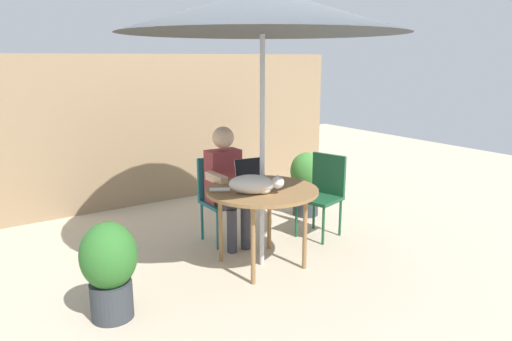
{
  "coord_description": "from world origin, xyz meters",
  "views": [
    {
      "loc": [
        -2.33,
        -3.42,
        1.9
      ],
      "look_at": [
        0.0,
        0.1,
        0.89
      ],
      "focal_mm": 33.39,
      "sensor_mm": 36.0,
      "label": 1
    }
  ],
  "objects_px": {
    "potted_plant_by_chair": "(306,181)",
    "person_seated": "(227,180)",
    "patio_umbrella": "(263,11)",
    "laptop": "(252,175)",
    "patio_table": "(262,195)",
    "chair_occupied": "(220,192)",
    "cat": "(254,184)",
    "chair_empty": "(324,189)",
    "potted_plant_near_fence": "(109,266)"
  },
  "relations": [
    {
      "from": "laptop",
      "to": "potted_plant_near_fence",
      "type": "xyz_separation_m",
      "value": [
        -1.52,
        -0.41,
        -0.39
      ]
    },
    {
      "from": "patio_table",
      "to": "potted_plant_by_chair",
      "type": "relative_size",
      "value": 1.31
    },
    {
      "from": "patio_umbrella",
      "to": "cat",
      "type": "relative_size",
      "value": 4.59
    },
    {
      "from": "patio_table",
      "to": "chair_occupied",
      "type": "bearing_deg",
      "value": 90.0
    },
    {
      "from": "patio_table",
      "to": "chair_empty",
      "type": "xyz_separation_m",
      "value": [
        1.0,
        0.29,
        -0.16
      ]
    },
    {
      "from": "cat",
      "to": "potted_plant_by_chair",
      "type": "xyz_separation_m",
      "value": [
        1.42,
        1.01,
        -0.4
      ]
    },
    {
      "from": "cat",
      "to": "chair_occupied",
      "type": "bearing_deg",
      "value": 80.77
    },
    {
      "from": "potted_plant_by_chair",
      "to": "chair_occupied",
      "type": "bearing_deg",
      "value": -174.59
    },
    {
      "from": "chair_empty",
      "to": "potted_plant_by_chair",
      "type": "distance_m",
      "value": 0.68
    },
    {
      "from": "potted_plant_near_fence",
      "to": "chair_occupied",
      "type": "bearing_deg",
      "value": 33.11
    },
    {
      "from": "patio_table",
      "to": "chair_occupied",
      "type": "height_order",
      "value": "chair_occupied"
    },
    {
      "from": "patio_umbrella",
      "to": "chair_empty",
      "type": "relative_size",
      "value": 2.78
    },
    {
      "from": "patio_umbrella",
      "to": "person_seated",
      "type": "xyz_separation_m",
      "value": [
        0.0,
        0.64,
        -1.58
      ]
    },
    {
      "from": "patio_umbrella",
      "to": "chair_empty",
      "type": "height_order",
      "value": "patio_umbrella"
    },
    {
      "from": "patio_table",
      "to": "potted_plant_near_fence",
      "type": "distance_m",
      "value": 1.48
    },
    {
      "from": "laptop",
      "to": "potted_plant_by_chair",
      "type": "distance_m",
      "value": 1.43
    },
    {
      "from": "chair_empty",
      "to": "person_seated",
      "type": "bearing_deg",
      "value": 160.98
    },
    {
      "from": "laptop",
      "to": "potted_plant_near_fence",
      "type": "distance_m",
      "value": 1.62
    },
    {
      "from": "person_seated",
      "to": "patio_umbrella",
      "type": "bearing_deg",
      "value": -90.0
    },
    {
      "from": "patio_umbrella",
      "to": "laptop",
      "type": "xyz_separation_m",
      "value": [
        0.06,
        0.26,
        -1.47
      ]
    },
    {
      "from": "patio_table",
      "to": "chair_empty",
      "type": "distance_m",
      "value": 1.06
    },
    {
      "from": "patio_umbrella",
      "to": "cat",
      "type": "distance_m",
      "value": 1.46
    },
    {
      "from": "cat",
      "to": "potted_plant_by_chair",
      "type": "bearing_deg",
      "value": 35.52
    },
    {
      "from": "patio_table",
      "to": "person_seated",
      "type": "bearing_deg",
      "value": 90.0
    },
    {
      "from": "potted_plant_near_fence",
      "to": "laptop",
      "type": "bearing_deg",
      "value": 15.16
    },
    {
      "from": "patio_umbrella",
      "to": "potted_plant_by_chair",
      "type": "xyz_separation_m",
      "value": [
        1.27,
        0.92,
        -1.84
      ]
    },
    {
      "from": "chair_occupied",
      "to": "potted_plant_near_fence",
      "type": "height_order",
      "value": "chair_occupied"
    },
    {
      "from": "patio_table",
      "to": "cat",
      "type": "relative_size",
      "value": 1.91
    },
    {
      "from": "cat",
      "to": "potted_plant_near_fence",
      "type": "relative_size",
      "value": 0.72
    },
    {
      "from": "person_seated",
      "to": "cat",
      "type": "xyz_separation_m",
      "value": [
        -0.14,
        -0.73,
        0.14
      ]
    },
    {
      "from": "person_seated",
      "to": "cat",
      "type": "bearing_deg",
      "value": -101.16
    },
    {
      "from": "chair_occupied",
      "to": "potted_plant_by_chair",
      "type": "relative_size",
      "value": 1.13
    },
    {
      "from": "laptop",
      "to": "chair_occupied",
      "type": "bearing_deg",
      "value": 96.76
    },
    {
      "from": "patio_umbrella",
      "to": "laptop",
      "type": "distance_m",
      "value": 1.49
    },
    {
      "from": "person_seated",
      "to": "potted_plant_near_fence",
      "type": "relative_size",
      "value": 1.64
    },
    {
      "from": "chair_occupied",
      "to": "cat",
      "type": "bearing_deg",
      "value": -99.23
    },
    {
      "from": "patio_umbrella",
      "to": "chair_occupied",
      "type": "height_order",
      "value": "patio_umbrella"
    },
    {
      "from": "person_seated",
      "to": "potted_plant_by_chair",
      "type": "height_order",
      "value": "person_seated"
    },
    {
      "from": "cat",
      "to": "potted_plant_near_fence",
      "type": "bearing_deg",
      "value": -177.54
    },
    {
      "from": "potted_plant_near_fence",
      "to": "potted_plant_by_chair",
      "type": "distance_m",
      "value": 2.93
    },
    {
      "from": "person_seated",
      "to": "potted_plant_by_chair",
      "type": "distance_m",
      "value": 1.33
    },
    {
      "from": "patio_table",
      "to": "patio_umbrella",
      "type": "height_order",
      "value": "patio_umbrella"
    },
    {
      "from": "patio_table",
      "to": "potted_plant_near_fence",
      "type": "height_order",
      "value": "potted_plant_near_fence"
    },
    {
      "from": "potted_plant_by_chair",
      "to": "person_seated",
      "type": "bearing_deg",
      "value": -167.69
    },
    {
      "from": "patio_table",
      "to": "potted_plant_near_fence",
      "type": "xyz_separation_m",
      "value": [
        -1.45,
        -0.15,
        -0.27
      ]
    },
    {
      "from": "chair_occupied",
      "to": "cat",
      "type": "distance_m",
      "value": 0.95
    },
    {
      "from": "person_seated",
      "to": "potted_plant_near_fence",
      "type": "bearing_deg",
      "value": -151.46
    },
    {
      "from": "cat",
      "to": "person_seated",
      "type": "bearing_deg",
      "value": 78.84
    },
    {
      "from": "laptop",
      "to": "patio_table",
      "type": "bearing_deg",
      "value": -103.75
    },
    {
      "from": "person_seated",
      "to": "laptop",
      "type": "bearing_deg",
      "value": -80.48
    }
  ]
}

